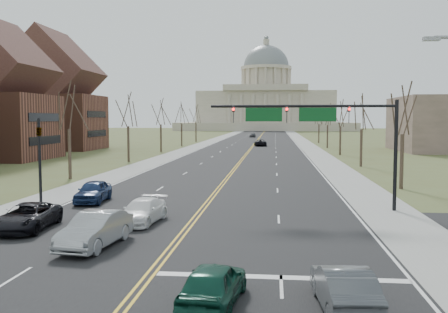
% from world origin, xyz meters
% --- Properties ---
extents(ground, '(600.00, 600.00, 0.00)m').
position_xyz_m(ground, '(0.00, 0.00, 0.00)').
color(ground, '#4F5329').
rests_on(ground, ground).
extents(road, '(20.00, 380.00, 0.01)m').
position_xyz_m(road, '(0.00, 110.00, 0.01)').
color(road, black).
rests_on(road, ground).
extents(cross_road, '(120.00, 14.00, 0.01)m').
position_xyz_m(cross_road, '(0.00, 6.00, 0.01)').
color(cross_road, black).
rests_on(cross_road, ground).
extents(sidewalk_left, '(4.00, 380.00, 0.03)m').
position_xyz_m(sidewalk_left, '(-12.00, 110.00, 0.01)').
color(sidewalk_left, gray).
rests_on(sidewalk_left, ground).
extents(sidewalk_right, '(4.00, 380.00, 0.03)m').
position_xyz_m(sidewalk_right, '(12.00, 110.00, 0.01)').
color(sidewalk_right, gray).
rests_on(sidewalk_right, ground).
extents(center_line, '(0.42, 380.00, 0.01)m').
position_xyz_m(center_line, '(0.00, 110.00, 0.01)').
color(center_line, gold).
rests_on(center_line, road).
extents(edge_line_left, '(0.15, 380.00, 0.01)m').
position_xyz_m(edge_line_left, '(-9.80, 110.00, 0.01)').
color(edge_line_left, silver).
rests_on(edge_line_left, road).
extents(edge_line_right, '(0.15, 380.00, 0.01)m').
position_xyz_m(edge_line_right, '(9.80, 110.00, 0.01)').
color(edge_line_right, silver).
rests_on(edge_line_right, road).
extents(stop_bar, '(9.50, 0.50, 0.01)m').
position_xyz_m(stop_bar, '(5.00, -1.00, 0.01)').
color(stop_bar, silver).
rests_on(stop_bar, road).
extents(capitol, '(90.00, 60.00, 50.00)m').
position_xyz_m(capitol, '(0.00, 249.91, 14.20)').
color(capitol, beige).
rests_on(capitol, ground).
extents(signal_mast, '(12.12, 0.44, 7.20)m').
position_xyz_m(signal_mast, '(7.45, 13.50, 5.76)').
color(signal_mast, black).
rests_on(signal_mast, ground).
extents(signal_left, '(0.32, 0.36, 6.00)m').
position_xyz_m(signal_left, '(-11.50, 13.50, 3.71)').
color(signal_left, black).
rests_on(signal_left, ground).
extents(tree_r_0, '(3.74, 3.74, 8.50)m').
position_xyz_m(tree_r_0, '(15.50, 24.00, 6.55)').
color(tree_r_0, '#3A2A22').
rests_on(tree_r_0, ground).
extents(tree_l_0, '(3.96, 3.96, 9.00)m').
position_xyz_m(tree_l_0, '(-15.50, 28.00, 6.94)').
color(tree_l_0, '#3A2A22').
rests_on(tree_l_0, ground).
extents(tree_r_1, '(3.74, 3.74, 8.50)m').
position_xyz_m(tree_r_1, '(15.50, 44.00, 6.55)').
color(tree_r_1, '#3A2A22').
rests_on(tree_r_1, ground).
extents(tree_l_1, '(3.96, 3.96, 9.00)m').
position_xyz_m(tree_l_1, '(-15.50, 48.00, 6.94)').
color(tree_l_1, '#3A2A22').
rests_on(tree_l_1, ground).
extents(tree_r_2, '(3.74, 3.74, 8.50)m').
position_xyz_m(tree_r_2, '(15.50, 64.00, 6.55)').
color(tree_r_2, '#3A2A22').
rests_on(tree_r_2, ground).
extents(tree_l_2, '(3.96, 3.96, 9.00)m').
position_xyz_m(tree_l_2, '(-15.50, 68.00, 6.94)').
color(tree_l_2, '#3A2A22').
rests_on(tree_l_2, ground).
extents(tree_r_3, '(3.74, 3.74, 8.50)m').
position_xyz_m(tree_r_3, '(15.50, 84.00, 6.55)').
color(tree_r_3, '#3A2A22').
rests_on(tree_r_3, ground).
extents(tree_l_3, '(3.96, 3.96, 9.00)m').
position_xyz_m(tree_l_3, '(-15.50, 88.00, 6.94)').
color(tree_l_3, '#3A2A22').
rests_on(tree_l_3, ground).
extents(tree_r_4, '(3.74, 3.74, 8.50)m').
position_xyz_m(tree_r_4, '(15.50, 104.00, 6.55)').
color(tree_r_4, '#3A2A22').
rests_on(tree_r_4, ground).
extents(tree_l_4, '(3.96, 3.96, 9.00)m').
position_xyz_m(tree_l_4, '(-15.50, 108.00, 6.94)').
color(tree_l_4, '#3A2A22').
rests_on(tree_l_4, ground).
extents(bldg_left_far, '(17.10, 14.28, 23.25)m').
position_xyz_m(bldg_left_far, '(-38.00, 74.00, 9.54)').
color(bldg_left_far, brown).
rests_on(bldg_left_far, ground).
extents(car_nb_inner_lead, '(2.12, 4.27, 1.40)m').
position_xyz_m(car_nb_inner_lead, '(2.80, -4.01, 0.71)').
color(car_nb_inner_lead, '#0E3D2E').
rests_on(car_nb_inner_lead, road).
extents(car_nb_outer_lead, '(1.85, 4.40, 1.42)m').
position_xyz_m(car_nb_outer_lead, '(6.90, -4.00, 0.72)').
color(car_nb_outer_lead, '#4A4E52').
rests_on(car_nb_outer_lead, road).
extents(car_sb_inner_lead, '(2.31, 5.11, 1.63)m').
position_xyz_m(car_sb_inner_lead, '(-3.56, 2.66, 0.83)').
color(car_sb_inner_lead, '#999DA1').
rests_on(car_sb_inner_lead, road).
extents(car_sb_outer_lead, '(2.64, 5.18, 1.40)m').
position_xyz_m(car_sb_outer_lead, '(-8.51, 5.79, 0.71)').
color(car_sb_outer_lead, black).
rests_on(car_sb_outer_lead, road).
extents(car_sb_inner_second, '(2.35, 4.82, 1.35)m').
position_xyz_m(car_sb_inner_second, '(-2.82, 8.16, 0.69)').
color(car_sb_inner_second, white).
rests_on(car_sb_inner_second, road).
extents(car_sb_outer_second, '(2.11, 4.67, 1.56)m').
position_xyz_m(car_sb_outer_second, '(-8.18, 14.76, 0.79)').
color(car_sb_outer_second, navy).
rests_on(car_sb_outer_second, road).
extents(car_far_nb, '(2.96, 5.47, 1.46)m').
position_xyz_m(car_far_nb, '(1.63, 89.79, 0.74)').
color(car_far_nb, black).
rests_on(car_far_nb, road).
extents(car_far_sb, '(2.03, 4.34, 1.44)m').
position_xyz_m(car_far_sb, '(-2.26, 140.50, 0.73)').
color(car_far_sb, '#414348').
rests_on(car_far_sb, road).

